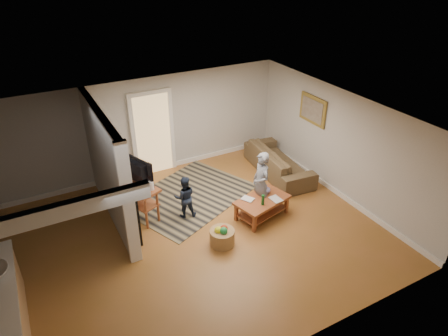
{
  "coord_description": "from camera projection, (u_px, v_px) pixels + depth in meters",
  "views": [
    {
      "loc": [
        -2.45,
        -5.94,
        5.24
      ],
      "look_at": [
        1.03,
        0.52,
        1.1
      ],
      "focal_mm": 32.0,
      "sensor_mm": 36.0,
      "label": 1
    }
  ],
  "objects": [
    {
      "name": "speaker_right",
      "position": [
        126.0,
        187.0,
        8.91
      ],
      "size": [
        0.11,
        0.11,
        0.99
      ],
      "primitive_type": "cube",
      "rotation": [
        0.0,
        0.0,
        -0.1
      ],
      "color": "black",
      "rests_on": "ground"
    },
    {
      "name": "child",
      "position": [
        260.0,
        209.0,
        9.0
      ],
      "size": [
        0.38,
        0.54,
        1.42
      ],
      "primitive_type": "imported",
      "rotation": [
        0.0,
        0.0,
        -1.65
      ],
      "color": "gray",
      "rests_on": "ground"
    },
    {
      "name": "room_shell",
      "position": [
        126.0,
        180.0,
        7.31
      ],
      "size": [
        7.54,
        6.02,
        2.52
      ],
      "color": "beige",
      "rests_on": "ground"
    },
    {
      "name": "tv_console",
      "position": [
        134.0,
        186.0,
        8.47
      ],
      "size": [
        0.93,
        1.37,
        1.11
      ],
      "rotation": [
        0.0,
        0.0,
        0.38
      ],
      "color": "brown",
      "rests_on": "ground"
    },
    {
      "name": "speaker_left",
      "position": [
        137.0,
        221.0,
        7.67
      ],
      "size": [
        0.13,
        0.13,
        1.15
      ],
      "primitive_type": "cube",
      "rotation": [
        0.0,
        0.0,
        -0.17
      ],
      "color": "black",
      "rests_on": "ground"
    },
    {
      "name": "toy_basket",
      "position": [
        222.0,
        236.0,
        7.89
      ],
      "size": [
        0.5,
        0.5,
        0.44
      ],
      "color": "olive",
      "rests_on": "ground"
    },
    {
      "name": "ground",
      "position": [
        192.0,
        238.0,
        8.14
      ],
      "size": [
        7.5,
        7.5,
        0.0
      ],
      "primitive_type": "plane",
      "color": "brown",
      "rests_on": "ground"
    },
    {
      "name": "coffee_table",
      "position": [
        262.0,
        202.0,
        8.62
      ],
      "size": [
        1.28,
        0.93,
        0.68
      ],
      "rotation": [
        0.0,
        0.0,
        0.24
      ],
      "color": "brown",
      "rests_on": "ground"
    },
    {
      "name": "toddler",
      "position": [
        186.0,
        215.0,
        8.8
      ],
      "size": [
        0.56,
        0.49,
        0.97
      ],
      "primitive_type": "imported",
      "rotation": [
        0.0,
        0.0,
        2.85
      ],
      "color": "#1B2438",
      "rests_on": "ground"
    },
    {
      "name": "sofa",
      "position": [
        278.0,
        173.0,
        10.44
      ],
      "size": [
        1.12,
        2.38,
        0.67
      ],
      "primitive_type": "imported",
      "rotation": [
        0.0,
        0.0,
        1.47
      ],
      "color": "#3F351F",
      "rests_on": "ground"
    },
    {
      "name": "area_rug",
      "position": [
        189.0,
        196.0,
        9.47
      ],
      "size": [
        3.43,
        3.04,
        0.01
      ],
      "primitive_type": "cube",
      "rotation": [
        0.0,
        0.0,
        0.41
      ],
      "color": "black",
      "rests_on": "ground"
    }
  ]
}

